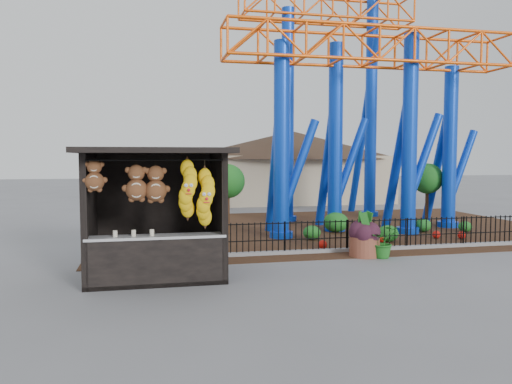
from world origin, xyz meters
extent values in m
plane|color=slate|center=(0.00, 0.00, 0.00)|extent=(120.00, 120.00, 0.00)
cube|color=#331E11|center=(4.00, 8.00, 0.01)|extent=(18.00, 12.00, 0.02)
cube|color=gray|center=(4.00, 3.00, 0.06)|extent=(18.00, 0.18, 0.12)
cube|color=black|center=(-3.00, 1.20, 0.05)|extent=(3.20, 2.60, 0.10)
cube|color=black|center=(-3.00, 2.44, 1.50)|extent=(3.20, 0.12, 3.00)
cube|color=black|center=(-4.54, 1.20, 1.50)|extent=(0.12, 2.60, 3.00)
cube|color=black|center=(-1.46, 1.20, 1.50)|extent=(0.12, 2.60, 3.00)
cube|color=black|center=(-3.00, 0.95, 3.06)|extent=(3.50, 3.40, 0.12)
cube|color=black|center=(-4.53, -0.03, 1.50)|extent=(0.14, 0.14, 3.00)
cube|color=black|center=(-1.47, -0.03, 1.50)|extent=(0.14, 0.14, 3.00)
cube|color=black|center=(-3.00, 0.15, 0.55)|extent=(3.00, 0.50, 1.10)
cube|color=#B9B9BD|center=(-3.00, 0.15, 1.12)|extent=(3.10, 0.55, 0.06)
cylinder|color=black|center=(-3.00, -0.25, 2.85)|extent=(2.90, 0.04, 0.04)
cylinder|color=#0B3CCA|center=(1.50, 6.00, 3.50)|extent=(0.56, 0.56, 7.00)
cylinder|color=#0B3CCA|center=(1.50, 6.00, 0.12)|extent=(0.84, 0.84, 0.24)
cylinder|color=#0B3CCA|center=(4.00, 7.20, 3.65)|extent=(0.56, 0.56, 7.30)
cylinder|color=#0B3CCA|center=(4.00, 7.20, 0.12)|extent=(0.84, 0.84, 0.24)
cylinder|color=#0B3CCA|center=(6.50, 6.00, 3.75)|extent=(0.56, 0.56, 7.50)
cylinder|color=#0B3CCA|center=(6.50, 6.00, 0.12)|extent=(0.84, 0.84, 0.24)
cylinder|color=#0B3CCA|center=(9.00, 7.20, 3.30)|extent=(0.56, 0.56, 6.60)
cylinder|color=#0B3CCA|center=(9.00, 7.20, 0.12)|extent=(0.84, 0.84, 0.24)
cylinder|color=#0B3CCA|center=(3.00, 10.50, 4.75)|extent=(0.56, 0.56, 9.50)
cylinder|color=#0B3CCA|center=(3.00, 10.50, 0.12)|extent=(0.84, 0.84, 0.24)
cylinder|color=#0B3CCA|center=(7.50, 11.50, 5.25)|extent=(0.56, 0.56, 10.50)
cylinder|color=#0B3CCA|center=(7.50, 11.50, 0.12)|extent=(0.84, 0.84, 0.24)
cylinder|color=#0B3CCA|center=(1.50, 6.90, 2.62)|extent=(0.36, 2.21, 5.85)
cylinder|color=#0B3CCA|center=(2.20, 6.30, 2.45)|extent=(1.62, 0.32, 3.73)
cylinder|color=#0B3CCA|center=(4.00, 8.10, 2.74)|extent=(0.36, 2.29, 6.10)
cylinder|color=#0B3CCA|center=(4.70, 7.50, 2.55)|extent=(1.67, 0.32, 3.88)
cylinder|color=#0B3CCA|center=(6.50, 6.90, 2.81)|extent=(0.36, 2.34, 6.26)
cylinder|color=#0B3CCA|center=(7.20, 6.30, 2.62)|extent=(1.71, 0.32, 3.99)
cylinder|color=#0B3CCA|center=(9.00, 8.10, 2.47)|extent=(0.36, 2.10, 5.53)
cylinder|color=#0B3CCA|center=(9.70, 7.50, 2.31)|extent=(1.54, 0.32, 3.52)
cylinder|color=brown|center=(3.02, 2.25, 0.30)|extent=(0.98, 0.98, 0.59)
ellipsoid|color=#311321|center=(3.02, 2.25, 0.91)|extent=(0.70, 0.70, 0.64)
imported|color=#194C16|center=(3.45, 1.95, 0.47)|extent=(0.88, 0.77, 0.95)
ellipsoid|color=#1C601C|center=(2.44, 5.33, 0.26)|extent=(0.62, 0.62, 0.50)
ellipsoid|color=#1C601C|center=(4.86, 4.38, 0.30)|extent=(0.71, 0.71, 0.57)
ellipsoid|color=#1C601C|center=(7.25, 6.18, 0.27)|extent=(0.64, 0.64, 0.51)
ellipsoid|color=#1C601C|center=(3.92, 6.83, 0.40)|extent=(0.96, 0.96, 0.77)
ellipsoid|color=#1C601C|center=(8.84, 5.81, 0.22)|extent=(0.51, 0.51, 0.41)
sphere|color=red|center=(2.20, 3.56, 0.16)|extent=(0.28, 0.28, 0.28)
sphere|color=red|center=(4.59, 4.31, 0.16)|extent=(0.28, 0.28, 0.28)
sphere|color=red|center=(6.85, 4.63, 0.16)|extent=(0.28, 0.28, 0.28)
sphere|color=red|center=(7.66, 4.31, 0.16)|extent=(0.28, 0.28, 0.28)
cube|color=#BFAD8C|center=(6.00, 20.00, 1.50)|extent=(12.00, 6.00, 3.00)
cone|color=#332319|center=(6.00, 20.00, 3.90)|extent=(15.00, 15.00, 1.80)
camera|label=1|loc=(-3.17, -11.21, 2.91)|focal=35.00mm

